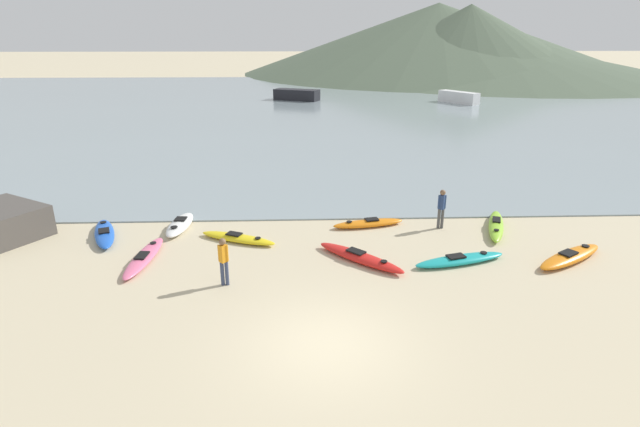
% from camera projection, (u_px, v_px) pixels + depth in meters
% --- Properties ---
extents(ground_plane, '(400.00, 400.00, 0.00)m').
position_uv_depth(ground_plane, '(327.00, 344.00, 12.67)').
color(ground_plane, '#C6B793').
extents(bay_water, '(160.00, 70.00, 0.06)m').
position_uv_depth(bay_water, '(306.00, 105.00, 53.82)').
color(bay_water, gray).
rests_on(bay_water, ground_plane).
extents(far_hill_left, '(73.08, 73.08, 12.54)m').
position_uv_depth(far_hill_left, '(437.00, 38.00, 94.57)').
color(far_hill_left, '#4C5B47').
rests_on(far_hill_left, ground_plane).
extents(far_hill_midleft, '(45.80, 45.80, 11.89)m').
position_uv_depth(far_hill_midleft, '(468.00, 41.00, 85.98)').
color(far_hill_midleft, '#4C5B47').
rests_on(far_hill_midleft, ground_plane).
extents(far_hill_midright, '(63.04, 63.04, 6.17)m').
position_uv_depth(far_hill_midright, '(496.00, 58.00, 86.57)').
color(far_hill_midright, '#4C5B47').
rests_on(far_hill_midright, ground_plane).
extents(kayak_on_sand_0, '(3.01, 1.21, 0.33)m').
position_uv_depth(kayak_on_sand_0, '(368.00, 223.00, 20.26)').
color(kayak_on_sand_0, orange).
rests_on(kayak_on_sand_0, ground_plane).
extents(kayak_on_sand_1, '(3.10, 1.83, 0.30)m').
position_uv_depth(kayak_on_sand_1, '(238.00, 238.00, 18.84)').
color(kayak_on_sand_1, yellow).
rests_on(kayak_on_sand_1, ground_plane).
extents(kayak_on_sand_2, '(1.82, 3.17, 0.36)m').
position_uv_depth(kayak_on_sand_2, '(104.00, 233.00, 19.18)').
color(kayak_on_sand_2, blue).
rests_on(kayak_on_sand_2, ground_plane).
extents(kayak_on_sand_3, '(1.76, 3.47, 0.40)m').
position_uv_depth(kayak_on_sand_3, '(496.00, 226.00, 19.91)').
color(kayak_on_sand_3, '#8CCC2D').
rests_on(kayak_on_sand_3, ground_plane).
extents(kayak_on_sand_4, '(3.03, 2.96, 0.36)m').
position_uv_depth(kayak_on_sand_4, '(360.00, 257.00, 17.17)').
color(kayak_on_sand_4, red).
rests_on(kayak_on_sand_4, ground_plane).
extents(kayak_on_sand_5, '(3.43, 1.53, 0.32)m').
position_uv_depth(kayak_on_sand_5, '(460.00, 260.00, 17.03)').
color(kayak_on_sand_5, teal).
rests_on(kayak_on_sand_5, ground_plane).
extents(kayak_on_sand_6, '(0.88, 3.45, 0.30)m').
position_uv_depth(kayak_on_sand_6, '(144.00, 257.00, 17.24)').
color(kayak_on_sand_6, '#E5668C').
rests_on(kayak_on_sand_6, ground_plane).
extents(kayak_on_sand_7, '(0.97, 2.68, 0.40)m').
position_uv_depth(kayak_on_sand_7, '(180.00, 225.00, 20.02)').
color(kayak_on_sand_7, white).
rests_on(kayak_on_sand_7, ground_plane).
extents(kayak_on_sand_8, '(3.26, 2.46, 0.37)m').
position_uv_depth(kayak_on_sand_8, '(570.00, 256.00, 17.21)').
color(kayak_on_sand_8, orange).
rests_on(kayak_on_sand_8, ground_plane).
extents(person_near_foreground, '(0.32, 0.28, 1.58)m').
position_uv_depth(person_near_foreground, '(224.00, 259.00, 15.32)').
color(person_near_foreground, '#384260').
rests_on(person_near_foreground, ground_plane).
extents(person_near_waterline, '(0.33, 0.29, 1.62)m').
position_uv_depth(person_near_waterline, '(442.00, 206.00, 19.82)').
color(person_near_waterline, '#4C4C4C').
rests_on(person_near_waterline, ground_plane).
extents(moored_boat_0, '(3.68, 4.62, 1.24)m').
position_uv_depth(moored_boat_0, '(459.00, 97.00, 54.75)').
color(moored_boat_0, white).
rests_on(moored_boat_0, bay_water).
extents(moored_boat_1, '(5.42, 3.77, 1.21)m').
position_uv_depth(moored_boat_1, '(297.00, 95.00, 57.09)').
color(moored_boat_1, black).
rests_on(moored_boat_1, bay_water).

